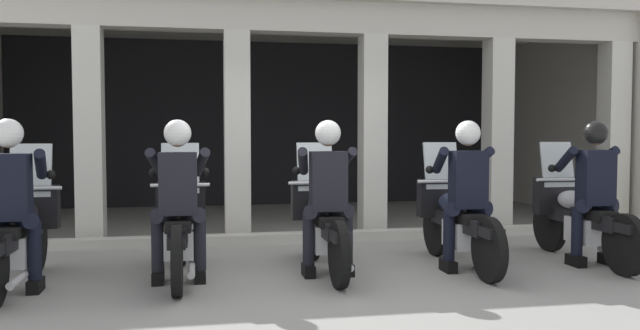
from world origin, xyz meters
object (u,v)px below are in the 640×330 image
at_px(motorcycle_left, 180,227).
at_px(police_officer_right, 467,182).
at_px(police_officer_far_left, 10,190).
at_px(motorcycle_center, 322,223).
at_px(police_officer_left, 178,186).
at_px(motorcycle_far_right, 578,217).
at_px(police_officer_far_right, 594,180).
at_px(motorcycle_far_left, 20,234).
at_px(motorcycle_right, 456,220).
at_px(police_officer_center, 328,184).

xyz_separation_m(motorcycle_left, police_officer_right, (2.96, -0.32, 0.44)).
xyz_separation_m(police_officer_far_left, motorcycle_center, (2.96, 0.44, -0.44)).
xyz_separation_m(police_officer_left, police_officer_right, (2.96, -0.03, -0.00)).
bearing_deg(motorcycle_far_right, police_officer_far_right, -92.59).
relative_size(motorcycle_far_left, police_officer_left, 1.29).
height_order(motorcycle_far_left, police_officer_far_left, police_officer_far_left).
xyz_separation_m(motorcycle_far_left, police_officer_far_right, (5.92, -0.19, 0.44)).
relative_size(motorcycle_center, police_officer_right, 1.29).
height_order(motorcycle_center, police_officer_right, police_officer_right).
bearing_deg(police_officer_left, police_officer_far_right, 1.13).
xyz_separation_m(police_officer_right, motorcycle_far_right, (1.48, 0.28, -0.44)).
bearing_deg(police_officer_left, motorcycle_left, 91.30).
bearing_deg(police_officer_left, motorcycle_far_left, 175.52).
height_order(motorcycle_left, police_officer_far_right, police_officer_far_right).
height_order(motorcycle_center, motorcycle_right, same).
bearing_deg(police_officer_left, motorcycle_right, 6.40).
height_order(police_officer_left, police_officer_center, same).
height_order(motorcycle_left, police_officer_right, police_officer_right).
bearing_deg(motorcycle_far_right, motorcycle_far_left, 178.57).
bearing_deg(motorcycle_right, police_officer_right, -85.95).
distance_m(motorcycle_right, police_officer_right, 0.52).
distance_m(motorcycle_far_left, police_officer_far_right, 5.94).
height_order(police_officer_far_left, motorcycle_left, police_officer_far_left).
relative_size(motorcycle_left, motorcycle_right, 1.00).
bearing_deg(motorcycle_right, motorcycle_far_right, 4.27).
relative_size(motorcycle_far_left, police_officer_far_left, 1.29).
bearing_deg(police_officer_far_left, police_officer_far_right, 1.78).
relative_size(motorcycle_left, police_officer_far_right, 1.29).
bearing_deg(motorcycle_right, police_officer_center, -167.02).
bearing_deg(motorcycle_far_left, motorcycle_right, 2.09).
bearing_deg(police_officer_center, police_officer_left, -179.56).
bearing_deg(police_officer_far_left, motorcycle_far_left, 90.62).
bearing_deg(police_officer_far_right, motorcycle_right, 166.78).
bearing_deg(motorcycle_far_left, police_officer_center, -1.68).
height_order(police_officer_far_left, police_officer_center, same).
xyz_separation_m(police_officer_center, police_officer_far_right, (2.96, -0.06, 0.00)).
distance_m(motorcycle_right, motorcycle_far_right, 1.48).
height_order(police_officer_left, police_officer_right, same).
bearing_deg(motorcycle_center, motorcycle_right, -2.74).
height_order(motorcycle_left, motorcycle_far_right, same).
xyz_separation_m(motorcycle_center, police_officer_center, (-0.00, -0.28, 0.44)).
relative_size(motorcycle_right, motorcycle_far_right, 1.00).
height_order(motorcycle_far_left, police_officer_left, police_officer_left).
relative_size(motorcycle_left, police_officer_left, 1.29).
relative_size(motorcycle_far_left, motorcycle_center, 1.00).
bearing_deg(police_officer_far_right, motorcycle_far_right, 87.41).
distance_m(motorcycle_center, police_officer_far_right, 3.01).
distance_m(motorcycle_center, police_officer_right, 1.58).
relative_size(motorcycle_right, police_officer_right, 1.29).
xyz_separation_m(police_officer_center, motorcycle_far_right, (2.96, 0.23, -0.44)).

